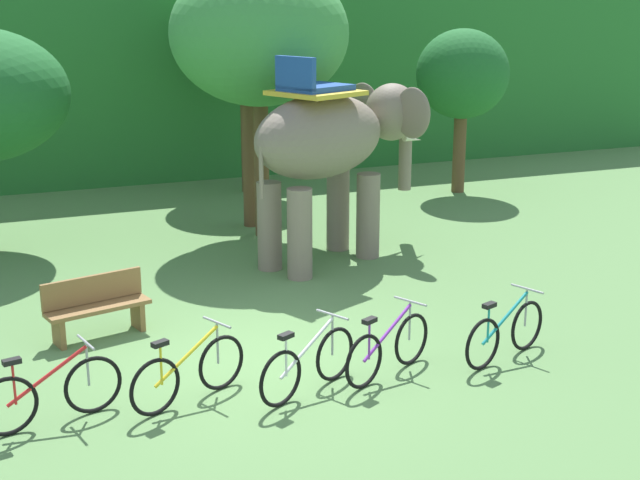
{
  "coord_description": "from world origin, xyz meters",
  "views": [
    {
      "loc": [
        -3.35,
        -10.61,
        4.8
      ],
      "look_at": [
        1.3,
        1.0,
        1.3
      ],
      "focal_mm": 49.49,
      "sensor_mm": 36.0,
      "label": 1
    }
  ],
  "objects_px": {
    "tree_left": "(247,30)",
    "tree_center_left": "(243,29)",
    "elephant": "(333,142)",
    "bike_yellow": "(189,372)",
    "bike_white": "(308,364)",
    "tree_far_right": "(462,75)",
    "wooden_bench": "(96,305)",
    "bike_red": "(51,393)",
    "bike_purple": "(388,348)",
    "bike_teal": "(505,333)",
    "tree_center": "(259,35)"
  },
  "relations": [
    {
      "from": "tree_center_left",
      "to": "bike_yellow",
      "type": "height_order",
      "value": "tree_center_left"
    },
    {
      "from": "tree_far_right",
      "to": "bike_red",
      "type": "height_order",
      "value": "tree_far_right"
    },
    {
      "from": "tree_center",
      "to": "bike_yellow",
      "type": "height_order",
      "value": "tree_center"
    },
    {
      "from": "elephant",
      "to": "bike_teal",
      "type": "xyz_separation_m",
      "value": [
        0.35,
        -5.24,
        -1.82
      ]
    },
    {
      "from": "tree_left",
      "to": "bike_purple",
      "type": "xyz_separation_m",
      "value": [
        -0.68,
        -8.05,
        -3.71
      ]
    },
    {
      "from": "tree_far_right",
      "to": "bike_purple",
      "type": "bearing_deg",
      "value": -124.92
    },
    {
      "from": "tree_left",
      "to": "tree_far_right",
      "type": "xyz_separation_m",
      "value": [
        5.84,
        1.29,
        -1.21
      ]
    },
    {
      "from": "tree_center_left",
      "to": "elephant",
      "type": "xyz_separation_m",
      "value": [
        -0.24,
        -6.23,
        -1.78
      ]
    },
    {
      "from": "elephant",
      "to": "bike_teal",
      "type": "relative_size",
      "value": 2.58
    },
    {
      "from": "bike_yellow",
      "to": "bike_teal",
      "type": "bearing_deg",
      "value": -4.26
    },
    {
      "from": "tree_far_right",
      "to": "wooden_bench",
      "type": "relative_size",
      "value": 2.58
    },
    {
      "from": "tree_center",
      "to": "bike_teal",
      "type": "distance_m",
      "value": 8.26
    },
    {
      "from": "tree_center_left",
      "to": "tree_far_right",
      "type": "relative_size",
      "value": 1.35
    },
    {
      "from": "bike_purple",
      "to": "tree_left",
      "type": "bearing_deg",
      "value": 85.21
    },
    {
      "from": "bike_purple",
      "to": "bike_teal",
      "type": "relative_size",
      "value": 0.96
    },
    {
      "from": "tree_center",
      "to": "tree_center_left",
      "type": "xyz_separation_m",
      "value": [
        0.92,
        4.12,
        -0.06
      ]
    },
    {
      "from": "tree_left",
      "to": "bike_teal",
      "type": "distance_m",
      "value": 9.02
    },
    {
      "from": "bike_teal",
      "to": "bike_red",
      "type": "bearing_deg",
      "value": 176.67
    },
    {
      "from": "elephant",
      "to": "wooden_bench",
      "type": "height_order",
      "value": "elephant"
    },
    {
      "from": "tree_left",
      "to": "tree_center_left",
      "type": "relative_size",
      "value": 1.06
    },
    {
      "from": "bike_white",
      "to": "bike_purple",
      "type": "distance_m",
      "value": 1.15
    },
    {
      "from": "bike_yellow",
      "to": "bike_purple",
      "type": "distance_m",
      "value": 2.59
    },
    {
      "from": "tree_far_right",
      "to": "bike_teal",
      "type": "height_order",
      "value": "tree_far_right"
    },
    {
      "from": "bike_yellow",
      "to": "bike_white",
      "type": "bearing_deg",
      "value": -11.88
    },
    {
      "from": "tree_far_right",
      "to": "bike_red",
      "type": "xyz_separation_m",
      "value": [
        -10.71,
        -9.1,
        -2.51
      ]
    },
    {
      "from": "bike_white",
      "to": "elephant",
      "type": "bearing_deg",
      "value": 64.44
    },
    {
      "from": "bike_yellow",
      "to": "wooden_bench",
      "type": "xyz_separation_m",
      "value": [
        -0.73,
        2.6,
        0.09
      ]
    },
    {
      "from": "tree_center",
      "to": "bike_red",
      "type": "height_order",
      "value": "tree_center"
    },
    {
      "from": "bike_purple",
      "to": "wooden_bench",
      "type": "distance_m",
      "value": 4.34
    },
    {
      "from": "tree_center",
      "to": "tree_center_left",
      "type": "height_order",
      "value": "tree_center"
    },
    {
      "from": "tree_center_left",
      "to": "wooden_bench",
      "type": "distance_m",
      "value": 10.45
    },
    {
      "from": "tree_far_right",
      "to": "bike_yellow",
      "type": "bearing_deg",
      "value": -134.9
    },
    {
      "from": "tree_center",
      "to": "tree_far_right",
      "type": "distance_m",
      "value": 6.32
    },
    {
      "from": "bike_red",
      "to": "bike_purple",
      "type": "bearing_deg",
      "value": -3.21
    },
    {
      "from": "elephant",
      "to": "bike_yellow",
      "type": "relative_size",
      "value": 2.63
    },
    {
      "from": "tree_center",
      "to": "elephant",
      "type": "height_order",
      "value": "tree_center"
    },
    {
      "from": "tree_left",
      "to": "elephant",
      "type": "relative_size",
      "value": 1.37
    },
    {
      "from": "bike_red",
      "to": "bike_purple",
      "type": "distance_m",
      "value": 4.19
    },
    {
      "from": "bike_purple",
      "to": "tree_center_left",
      "type": "bearing_deg",
      "value": 82.02
    },
    {
      "from": "bike_red",
      "to": "tree_far_right",
      "type": "bearing_deg",
      "value": 40.37
    },
    {
      "from": "tree_left",
      "to": "bike_yellow",
      "type": "distance_m",
      "value": 9.27
    },
    {
      "from": "wooden_bench",
      "to": "tree_left",
      "type": "bearing_deg",
      "value": 52.79
    },
    {
      "from": "bike_teal",
      "to": "bike_white",
      "type": "bearing_deg",
      "value": 179.64
    },
    {
      "from": "tree_center",
      "to": "bike_yellow",
      "type": "bearing_deg",
      "value": -114.83
    },
    {
      "from": "tree_left",
      "to": "bike_teal",
      "type": "relative_size",
      "value": 3.53
    },
    {
      "from": "bike_yellow",
      "to": "bike_purple",
      "type": "bearing_deg",
      "value": -4.7
    },
    {
      "from": "bike_teal",
      "to": "tree_far_right",
      "type": "bearing_deg",
      "value": 63.0
    },
    {
      "from": "tree_center",
      "to": "bike_white",
      "type": "relative_size",
      "value": 3.52
    },
    {
      "from": "tree_far_right",
      "to": "bike_teal",
      "type": "xyz_separation_m",
      "value": [
        -4.81,
        -9.45,
        -2.51
      ]
    },
    {
      "from": "wooden_bench",
      "to": "bike_purple",
      "type": "bearing_deg",
      "value": -40.43
    }
  ]
}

